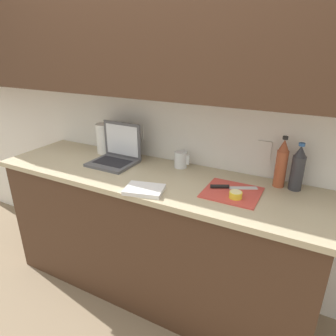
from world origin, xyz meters
The scene contains 12 objects.
ground_plane centered at (0.00, 0.00, 0.00)m, with size 12.00×12.00×0.00m, color #847056.
wall_back centered at (0.00, 0.24, 1.56)m, with size 5.20×0.38×2.60m.
counter_unit centered at (-0.02, 0.00, 0.48)m, with size 2.22×0.62×0.94m.
laptop centered at (-0.34, 0.09, 1.00)m, with size 0.32×0.27×0.28m.
cutting_board centered at (0.54, -0.01, 0.94)m, with size 0.31×0.29×0.01m, color #D1473D.
knife centered at (0.49, 0.02, 0.95)m, with size 0.26×0.15×0.02m.
lemon_half_cut centered at (0.58, -0.07, 0.96)m, with size 0.07×0.07×0.04m.
bottle_green_soda centered at (0.76, 0.22, 1.08)m, with size 0.07×0.07×0.31m.
bottle_oil_tall centered at (0.85, 0.22, 1.07)m, with size 0.07×0.07×0.29m.
measuring_cup centered at (0.11, 0.22, 0.99)m, with size 0.11×0.09×0.11m.
paper_towel_roll centered at (-0.55, 0.22, 1.05)m, with size 0.13×0.13×0.23m.
dish_towel centered at (0.09, -0.22, 0.95)m, with size 0.22×0.16×0.02m, color white.
Camera 1 is at (0.93, -1.53, 1.72)m, focal length 32.00 mm.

